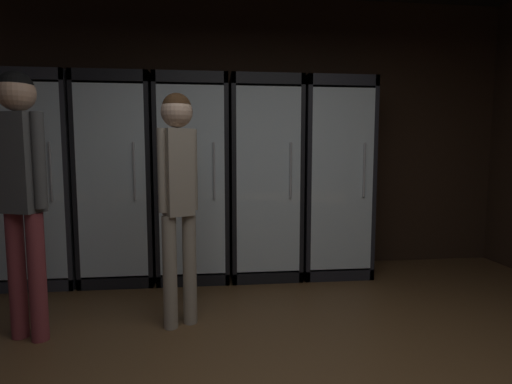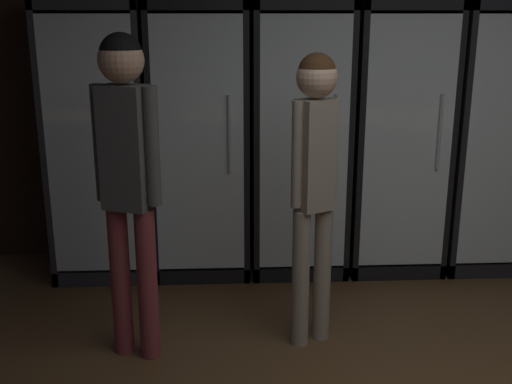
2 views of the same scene
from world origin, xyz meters
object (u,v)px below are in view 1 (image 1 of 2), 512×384
object	(u,v)px
shopper_near	(178,181)
shopper_far	(21,174)
cooler_far_right	(331,180)
cooler_far_left	(45,182)
cooler_left	(121,182)
cooler_right	(264,180)
cooler_center	(194,181)

from	to	relation	value
shopper_near	shopper_far	bearing A→B (deg)	-174.46
cooler_far_right	shopper_far	xyz separation A→B (m)	(-2.39, -1.24, 0.14)
cooler_far_left	shopper_near	world-z (taller)	cooler_far_left
cooler_left	cooler_right	world-z (taller)	same
cooler_far_right	cooler_far_left	bearing A→B (deg)	-180.00
cooler_center	shopper_near	bearing A→B (deg)	-92.34
cooler_center	shopper_far	bearing A→B (deg)	-129.21
cooler_left	cooler_far_right	bearing A→B (deg)	-0.04
cooler_right	shopper_far	bearing A→B (deg)	-143.89
cooler_far_left	cooler_center	distance (m)	1.38
cooler_center	shopper_far	distance (m)	1.61
cooler_left	cooler_center	xyz separation A→B (m)	(0.69, 0.00, 0.01)
cooler_right	shopper_far	size ratio (longest dim) A/B	1.12
cooler_far_left	cooler_far_right	distance (m)	2.75
cooler_far_right	shopper_near	distance (m)	1.83
cooler_right	cooler_far_right	xyz separation A→B (m)	(0.69, -0.00, 0.00)
cooler_center	shopper_far	size ratio (longest dim) A/B	1.12
cooler_right	cooler_far_right	world-z (taller)	same
cooler_left	cooler_far_right	distance (m)	2.06
cooler_far_left	cooler_left	xyz separation A→B (m)	(0.69, 0.00, -0.00)
cooler_far_left	cooler_right	size ratio (longest dim) A/B	1.00
cooler_far_left	shopper_near	xyz separation A→B (m)	(1.33, -1.14, 0.09)
cooler_far_left	shopper_far	distance (m)	1.30
cooler_center	cooler_right	size ratio (longest dim) A/B	1.00
cooler_far_left	shopper_far	world-z (taller)	cooler_far_left
cooler_far_right	cooler_left	bearing A→B (deg)	179.96
cooler_far_left	cooler_center	xyz separation A→B (m)	(1.38, 0.00, 0.00)
cooler_center	shopper_far	world-z (taller)	cooler_center
cooler_far_right	shopper_far	size ratio (longest dim) A/B	1.12
cooler_far_right	shopper_near	xyz separation A→B (m)	(-1.42, -1.14, 0.08)
cooler_left	cooler_far_right	size ratio (longest dim) A/B	1.00
shopper_near	cooler_far_right	bearing A→B (deg)	38.81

